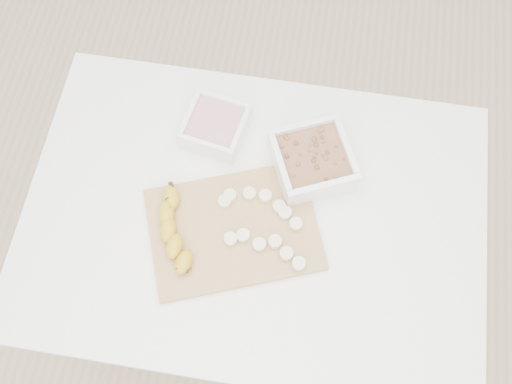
# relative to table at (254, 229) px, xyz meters

# --- Properties ---
(ground) EXTENTS (3.50, 3.50, 0.00)m
(ground) POSITION_rel_table_xyz_m (0.00, 0.00, -0.65)
(ground) COLOR #C6AD89
(ground) RESTS_ON ground
(table) EXTENTS (1.00, 0.70, 0.75)m
(table) POSITION_rel_table_xyz_m (0.00, 0.00, 0.00)
(table) COLOR white
(table) RESTS_ON ground
(bowl_yogurt) EXTENTS (0.15, 0.15, 0.06)m
(bowl_yogurt) POSITION_rel_table_xyz_m (-0.12, 0.18, 0.13)
(bowl_yogurt) COLOR white
(bowl_yogurt) RESTS_ON table
(bowl_granola) EXTENTS (0.21, 0.21, 0.08)m
(bowl_granola) POSITION_rel_table_xyz_m (0.11, 0.13, 0.13)
(bowl_granola) COLOR white
(bowl_granola) RESTS_ON table
(cutting_board) EXTENTS (0.42, 0.36, 0.01)m
(cutting_board) POSITION_rel_table_xyz_m (-0.04, -0.04, 0.10)
(cutting_board) COLOR tan
(cutting_board) RESTS_ON table
(banana) EXTENTS (0.09, 0.20, 0.03)m
(banana) POSITION_rel_table_xyz_m (-0.16, -0.07, 0.13)
(banana) COLOR gold
(banana) RESTS_ON cutting_board
(banana_slices) EXTENTS (0.20, 0.17, 0.02)m
(banana_slices) POSITION_rel_table_xyz_m (0.02, -0.02, 0.12)
(banana_slices) COLOR beige
(banana_slices) RESTS_ON cutting_board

